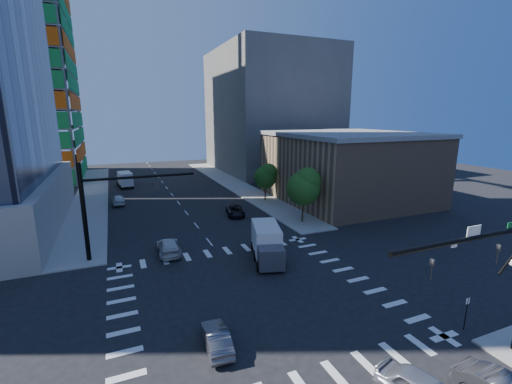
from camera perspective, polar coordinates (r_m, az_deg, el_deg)
name	(u,v)px	position (r m, az deg, el deg)	size (l,w,h in m)	color
ground	(252,296)	(26.65, -0.71, -16.88)	(160.00, 160.00, 0.00)	black
road_markings	(252,296)	(26.65, -0.71, -16.87)	(20.00, 20.00, 0.01)	silver
sidewalk_ne	(234,184)	(66.33, -3.68, 1.31)	(5.00, 60.00, 0.15)	#9B9792
sidewalk_nw	(92,196)	(62.98, -25.70, -0.56)	(5.00, 60.00, 0.15)	#9B9792
commercial_building	(347,166)	(55.56, 14.88, 4.17)	(20.50, 22.50, 10.60)	#977758
bg_building_ne	(270,111)	(84.40, 2.31, 13.27)	(24.00, 30.00, 28.00)	#5B5651
signal_mast_nw	(101,202)	(33.89, -24.38, -1.51)	(10.20, 0.40, 9.00)	black
tree_south	(305,186)	(42.17, 8.12, 0.99)	(4.16, 4.16, 6.82)	#382316
tree_north	(266,176)	(52.88, 1.72, 2.72)	(3.54, 3.52, 5.78)	#382316
no_parking_sign	(466,310)	(25.88, 31.66, -16.39)	(0.30, 0.06, 2.20)	black
car_nb_far	(235,211)	(45.98, -3.46, -3.11)	(2.14, 4.64, 1.29)	black
car_sb_near	(169,246)	(34.61, -14.37, -8.77)	(2.01, 4.94, 1.43)	silver
car_sb_mid	(118,200)	(55.29, -21.97, -1.20)	(1.77, 4.39, 1.50)	silver
car_sb_cross	(217,338)	(21.51, -6.59, -23.04)	(1.31, 3.75, 1.24)	#505055
box_truck_near	(267,246)	(31.82, 1.93, -9.04)	(4.09, 6.38, 3.10)	black
box_truck_far	(125,180)	(68.50, -21.04, 1.86)	(2.91, 5.68, 2.87)	black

